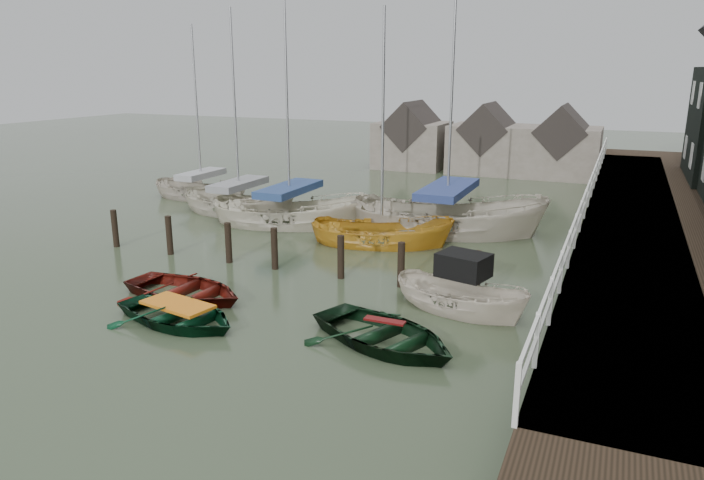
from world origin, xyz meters
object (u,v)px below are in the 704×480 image
at_px(sailboat_d, 446,232).
at_px(sailboat_e, 202,197).
at_px(rowboat_green, 179,323).
at_px(rowboat_dkgreen, 384,345).
at_px(sailboat_a, 240,213).
at_px(motorboat, 460,308).
at_px(sailboat_c, 381,244).
at_px(sailboat_b, 290,224).
at_px(rowboat_red, 185,298).

height_order(sailboat_d, sailboat_e, sailboat_d).
relative_size(rowboat_green, rowboat_dkgreen, 0.93).
height_order(rowboat_dkgreen, sailboat_a, sailboat_a).
bearing_deg(sailboat_d, rowboat_green, 151.16).
xyz_separation_m(motorboat, sailboat_e, (-15.86, 9.94, -0.04)).
relative_size(motorboat, sailboat_d, 0.32).
distance_m(motorboat, sailboat_c, 7.00).
xyz_separation_m(rowboat_dkgreen, sailboat_d, (-1.45, 10.99, 0.06)).
bearing_deg(sailboat_c, sailboat_b, 60.83).
height_order(rowboat_dkgreen, sailboat_e, sailboat_e).
bearing_deg(rowboat_red, sailboat_d, -20.29).
bearing_deg(sailboat_c, sailboat_a, 60.90).
bearing_deg(rowboat_green, sailboat_a, 36.55).
xyz_separation_m(motorboat, sailboat_a, (-12.10, 7.65, -0.05)).
bearing_deg(motorboat, rowboat_red, 120.63).
distance_m(rowboat_dkgreen, sailboat_c, 8.92).
relative_size(rowboat_dkgreen, sailboat_d, 0.31).
bearing_deg(sailboat_b, sailboat_c, -120.98).
xyz_separation_m(rowboat_green, sailboat_b, (-2.48, 10.50, 0.06)).
bearing_deg(sailboat_a, motorboat, -116.74).
bearing_deg(sailboat_c, sailboat_e, 55.41).
height_order(sailboat_a, sailboat_e, sailboat_a).
relative_size(rowboat_red, sailboat_b, 0.30).
relative_size(rowboat_red, sailboat_d, 0.30).
bearing_deg(sailboat_d, rowboat_red, 143.88).
relative_size(rowboat_green, sailboat_a, 0.37).
bearing_deg(rowboat_dkgreen, rowboat_green, 121.53).
relative_size(sailboat_a, sailboat_b, 0.79).
bearing_deg(rowboat_dkgreen, sailboat_d, 29.94).
xyz_separation_m(rowboat_red, rowboat_green, (1.01, -1.56, 0.00)).
xyz_separation_m(sailboat_d, sailboat_e, (-13.27, 1.80, 0.01)).
bearing_deg(sailboat_b, sailboat_e, 50.13).
relative_size(rowboat_dkgreen, motorboat, 0.95).
xyz_separation_m(sailboat_b, sailboat_e, (-6.85, 3.16, 0.00)).
height_order(rowboat_dkgreen, motorboat, motorboat).
distance_m(rowboat_red, sailboat_d, 11.43).
xyz_separation_m(sailboat_c, sailboat_e, (-11.49, 4.47, 0.05)).
bearing_deg(sailboat_e, sailboat_c, -114.31).
bearing_deg(sailboat_d, sailboat_e, 71.84).
bearing_deg(sailboat_a, sailboat_e, 64.21).
relative_size(rowboat_red, sailboat_e, 0.41).
xyz_separation_m(rowboat_red, sailboat_b, (-1.48, 8.94, 0.06)).
distance_m(sailboat_a, sailboat_c, 8.03).
bearing_deg(rowboat_green, sailboat_e, 44.78).
bearing_deg(sailboat_c, sailboat_d, -47.00).
bearing_deg(rowboat_dkgreen, sailboat_b, 61.69).
relative_size(rowboat_green, sailboat_c, 0.39).
height_order(rowboat_green, sailboat_c, sailboat_c).
bearing_deg(sailboat_b, sailboat_d, -93.17).
bearing_deg(sailboat_c, motorboat, -154.63).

